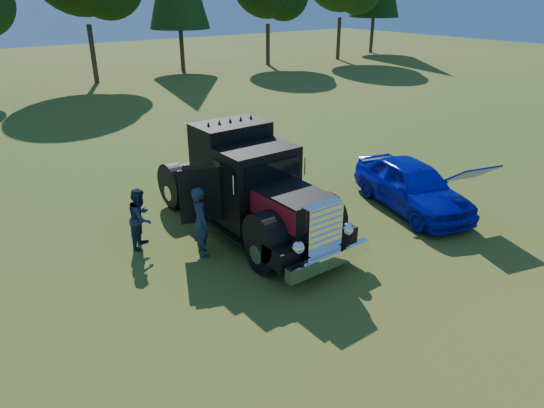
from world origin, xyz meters
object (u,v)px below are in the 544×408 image
(spectator_near, at_px, (201,222))
(hotrod_coupe, at_px, (412,185))
(diamond_t_truck, at_px, (249,189))
(spectator_far, at_px, (141,218))

(spectator_near, bearing_deg, hotrod_coupe, -88.77)
(diamond_t_truck, distance_m, spectator_far, 3.03)
(spectator_near, relative_size, spectator_far, 1.14)
(hotrod_coupe, height_order, spectator_near, spectator_near)
(spectator_near, height_order, spectator_far, spectator_near)
(spectator_near, bearing_deg, spectator_far, 49.91)
(hotrod_coupe, xyz_separation_m, spectator_far, (-7.79, 2.77, 0.05))
(spectator_far, bearing_deg, diamond_t_truck, -65.89)
(spectator_near, distance_m, spectator_far, 1.75)
(diamond_t_truck, height_order, spectator_near, diamond_t_truck)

